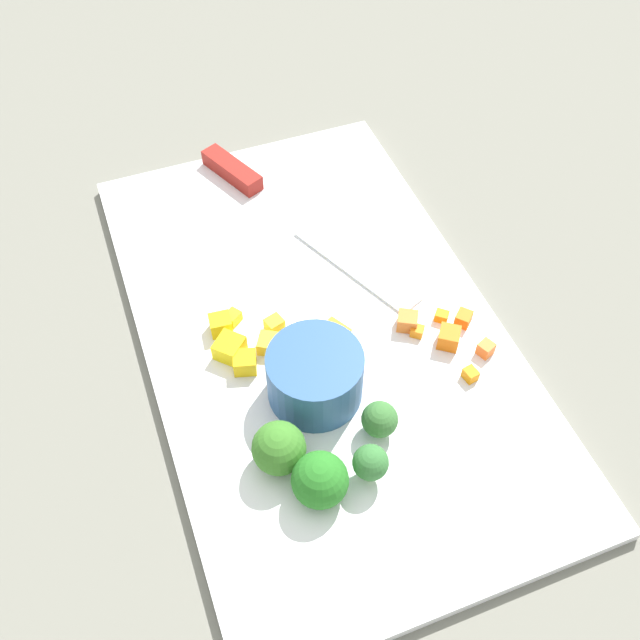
% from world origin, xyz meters
% --- Properties ---
extents(ground_plane, '(4.00, 4.00, 0.00)m').
position_xyz_m(ground_plane, '(0.00, 0.00, 0.00)').
color(ground_plane, slate).
extents(cutting_board, '(0.52, 0.31, 0.01)m').
position_xyz_m(cutting_board, '(0.00, 0.00, 0.01)').
color(cutting_board, white).
rests_on(cutting_board, ground_plane).
extents(prep_bowl, '(0.08, 0.08, 0.05)m').
position_xyz_m(prep_bowl, '(-0.06, 0.03, 0.04)').
color(prep_bowl, '#2B5386').
rests_on(prep_bowl, cutting_board).
extents(chef_knife, '(0.28, 0.14, 0.02)m').
position_xyz_m(chef_knife, '(0.17, -0.01, 0.02)').
color(chef_knife, silver).
rests_on(chef_knife, cutting_board).
extents(carrot_dice_0, '(0.02, 0.02, 0.01)m').
position_xyz_m(carrot_dice_0, '(-0.08, -0.12, 0.02)').
color(carrot_dice_0, orange).
rests_on(carrot_dice_0, cutting_board).
extents(carrot_dice_1, '(0.03, 0.03, 0.02)m').
position_xyz_m(carrot_dice_1, '(-0.06, -0.10, 0.02)').
color(carrot_dice_1, orange).
rests_on(carrot_dice_1, cutting_board).
extents(carrot_dice_2, '(0.02, 0.02, 0.01)m').
position_xyz_m(carrot_dice_2, '(-0.04, -0.12, 0.02)').
color(carrot_dice_2, orange).
rests_on(carrot_dice_2, cutting_board).
extents(carrot_dice_3, '(0.02, 0.02, 0.01)m').
position_xyz_m(carrot_dice_3, '(-0.03, -0.07, 0.02)').
color(carrot_dice_3, orange).
rests_on(carrot_dice_3, cutting_board).
extents(carrot_dice_4, '(0.01, 0.01, 0.01)m').
position_xyz_m(carrot_dice_4, '(-0.04, -0.08, 0.02)').
color(carrot_dice_4, orange).
rests_on(carrot_dice_4, cutting_board).
extents(carrot_dice_5, '(0.01, 0.01, 0.01)m').
position_xyz_m(carrot_dice_5, '(-0.10, -0.10, 0.02)').
color(carrot_dice_5, orange).
rests_on(carrot_dice_5, cutting_board).
extents(carrot_dice_6, '(0.01, 0.02, 0.01)m').
position_xyz_m(carrot_dice_6, '(-0.03, -0.10, 0.02)').
color(carrot_dice_6, orange).
rests_on(carrot_dice_6, cutting_board).
extents(pepper_dice_0, '(0.03, 0.03, 0.02)m').
position_xyz_m(pepper_dice_0, '(-0.02, -0.01, 0.02)').
color(pepper_dice_0, yellow).
rests_on(pepper_dice_0, cutting_board).
extents(pepper_dice_1, '(0.02, 0.02, 0.01)m').
position_xyz_m(pepper_dice_1, '(-0.01, 0.02, 0.02)').
color(pepper_dice_1, yellow).
rests_on(pepper_dice_1, cutting_board).
extents(pepper_dice_2, '(0.02, 0.02, 0.01)m').
position_xyz_m(pepper_dice_2, '(0.03, 0.07, 0.02)').
color(pepper_dice_2, yellow).
rests_on(pepper_dice_2, cutting_board).
extents(pepper_dice_3, '(0.03, 0.03, 0.02)m').
position_xyz_m(pepper_dice_3, '(-0.00, 0.08, 0.02)').
color(pepper_dice_3, yellow).
rests_on(pepper_dice_3, cutting_board).
extents(pepper_dice_4, '(0.02, 0.02, 0.01)m').
position_xyz_m(pepper_dice_4, '(-0.01, 0.05, 0.02)').
color(pepper_dice_4, yellow).
rests_on(pepper_dice_4, cutting_board).
extents(pepper_dice_5, '(0.02, 0.02, 0.01)m').
position_xyz_m(pepper_dice_5, '(0.01, 0.04, 0.02)').
color(pepper_dice_5, yellow).
rests_on(pepper_dice_5, cutting_board).
extents(pepper_dice_6, '(0.02, 0.02, 0.02)m').
position_xyz_m(pepper_dice_6, '(-0.02, 0.08, 0.02)').
color(pepper_dice_6, yellow).
rests_on(pepper_dice_6, cutting_board).
extents(pepper_dice_7, '(0.02, 0.02, 0.02)m').
position_xyz_m(pepper_dice_7, '(0.03, 0.08, 0.02)').
color(pepper_dice_7, yellow).
rests_on(pepper_dice_7, cutting_board).
extents(broccoli_floret_0, '(0.03, 0.03, 0.04)m').
position_xyz_m(broccoli_floret_0, '(-0.15, 0.02, 0.03)').
color(broccoli_floret_0, '#87B35F').
rests_on(broccoli_floret_0, cutting_board).
extents(broccoli_floret_1, '(0.04, 0.04, 0.04)m').
position_xyz_m(broccoli_floret_1, '(-0.11, 0.08, 0.03)').
color(broccoli_floret_1, '#90BF61').
rests_on(broccoli_floret_1, cutting_board).
extents(broccoli_floret_2, '(0.04, 0.04, 0.04)m').
position_xyz_m(broccoli_floret_2, '(-0.15, 0.06, 0.03)').
color(broccoli_floret_2, '#8AC26A').
rests_on(broccoli_floret_2, cutting_board).
extents(broccoli_floret_3, '(0.03, 0.03, 0.03)m').
position_xyz_m(broccoli_floret_3, '(-0.12, -0.01, 0.03)').
color(broccoli_floret_3, '#90BB6B').
rests_on(broccoli_floret_3, cutting_board).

